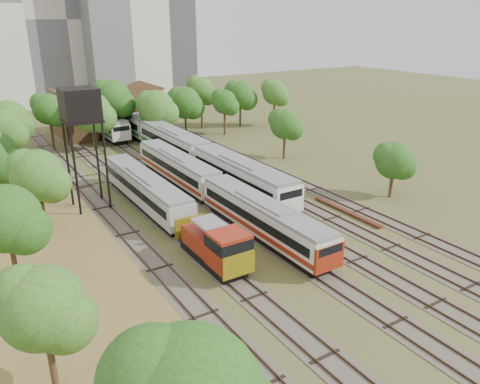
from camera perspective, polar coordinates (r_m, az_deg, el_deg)
ground at (r=36.06m, az=15.50°, el=-10.91°), size 240.00×240.00×0.00m
dry_grass_patch at (r=33.91m, az=-17.69°, el=-13.30°), size 14.00×60.00×0.04m
tracks at (r=53.75m, az=-4.75°, el=0.52°), size 24.60×80.00×0.19m
railcar_red_set at (r=47.94m, az=-3.11°, el=0.27°), size 2.74×34.58×3.38m
railcar_green_set at (r=65.42m, az=-8.05°, el=5.89°), size 3.16×52.08×3.91m
railcar_rear at (r=80.63m, az=-16.07°, el=7.97°), size 2.97×16.08×3.67m
shunter_locomotive at (r=36.38m, az=-2.76°, el=-6.71°), size 2.73×8.10×3.58m
old_grey_coach at (r=48.81m, az=-11.45°, el=0.31°), size 2.72×18.00×3.36m
water_tower at (r=47.98m, az=-18.91°, el=9.66°), size 3.50×3.50×12.10m
rail_pile_far at (r=47.91m, az=12.87°, el=-2.37°), size 0.55×8.87×0.29m
maintenance_shed at (r=82.64m, az=-15.89°, el=8.96°), size 16.45×11.55×7.58m
tree_band_left at (r=38.38m, az=-24.61°, el=-0.76°), size 8.38×54.65×8.85m
tree_band_far at (r=75.27m, az=-11.72°, el=10.47°), size 47.36×10.47×9.45m
tree_band_right at (r=63.96m, az=6.05°, el=8.13°), size 4.73×38.62×7.39m
tower_centre at (r=122.69m, az=-21.37°, el=19.03°), size 20.00×18.00×36.00m
tower_far_right at (r=142.28m, az=-8.76°, el=18.52°), size 12.00×12.00×28.00m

